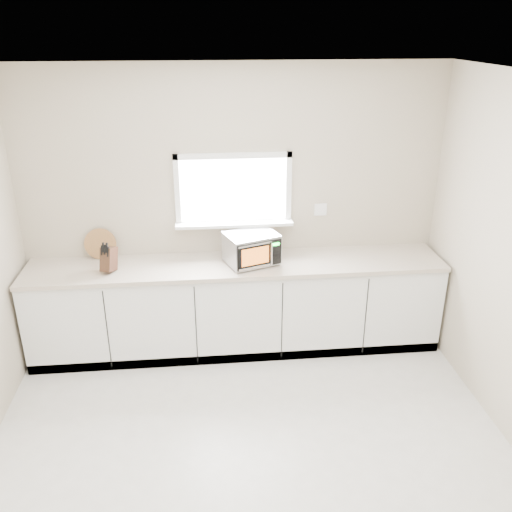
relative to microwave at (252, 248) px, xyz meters
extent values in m
plane|color=beige|center=(-0.14, -1.67, -1.07)|extent=(4.00, 4.00, 0.00)
cube|color=#BBAE94|center=(-0.14, 0.33, 0.28)|extent=(4.00, 0.02, 2.70)
cube|color=white|center=(-0.14, 0.31, 0.48)|extent=(1.00, 0.02, 0.60)
cube|color=white|center=(-0.14, 0.25, 0.16)|extent=(1.12, 0.16, 0.03)
cube|color=white|center=(-0.14, 0.30, 0.80)|extent=(1.10, 0.04, 0.05)
cube|color=white|center=(-0.14, 0.30, 0.15)|extent=(1.10, 0.04, 0.05)
cube|color=white|center=(-0.67, 0.30, 0.48)|extent=(0.05, 0.04, 0.70)
cube|color=white|center=(0.38, 0.30, 0.48)|extent=(0.05, 0.04, 0.70)
cube|color=white|center=(0.71, 0.32, 0.25)|extent=(0.12, 0.01, 0.12)
cube|color=white|center=(-0.14, 0.03, -0.63)|extent=(3.92, 0.60, 0.88)
cube|color=beige|center=(-0.14, 0.02, -0.17)|extent=(3.92, 0.64, 0.04)
cylinder|color=black|center=(-0.14, -0.19, -0.15)|extent=(0.02, 0.02, 0.01)
cylinder|color=black|center=(-0.23, 0.07, -0.15)|extent=(0.02, 0.02, 0.01)
cylinder|color=black|center=(0.22, -0.06, -0.15)|extent=(0.02, 0.02, 0.01)
cylinder|color=black|center=(0.13, 0.20, -0.15)|extent=(0.02, 0.02, 0.01)
cube|color=#B9BCC1|center=(0.00, 0.01, 0.00)|extent=(0.55, 0.48, 0.27)
cube|color=black|center=(0.06, -0.16, 0.00)|extent=(0.42, 0.16, 0.24)
cube|color=orange|center=(0.02, -0.18, 0.00)|extent=(0.25, 0.09, 0.16)
cylinder|color=silver|center=(0.17, -0.15, 0.00)|extent=(0.02, 0.02, 0.21)
cube|color=black|center=(0.20, -0.11, 0.00)|extent=(0.11, 0.04, 0.24)
cube|color=#19FF33|center=(0.21, -0.12, 0.08)|extent=(0.07, 0.03, 0.03)
cube|color=silver|center=(0.00, 0.01, 0.14)|extent=(0.55, 0.48, 0.01)
cube|color=#402317|center=(-1.30, -0.05, -0.03)|extent=(0.16, 0.23, 0.25)
cube|color=black|center=(-1.34, -0.09, 0.07)|extent=(0.03, 0.04, 0.09)
cube|color=black|center=(-1.31, -0.10, 0.08)|extent=(0.03, 0.04, 0.09)
cube|color=black|center=(-1.28, -0.11, 0.06)|extent=(0.03, 0.04, 0.09)
cube|color=black|center=(-1.33, -0.09, 0.10)|extent=(0.03, 0.04, 0.09)
cube|color=black|center=(-1.29, -0.10, 0.10)|extent=(0.03, 0.04, 0.09)
cylinder|color=#955C39|center=(-1.42, 0.27, -0.01)|extent=(0.30, 0.07, 0.30)
cylinder|color=#B9BCC1|center=(0.06, 0.12, -0.08)|extent=(0.13, 0.13, 0.15)
cylinder|color=black|center=(0.06, 0.12, 0.02)|extent=(0.12, 0.12, 0.04)
camera|label=1|loc=(-0.43, -4.62, 1.92)|focal=38.00mm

